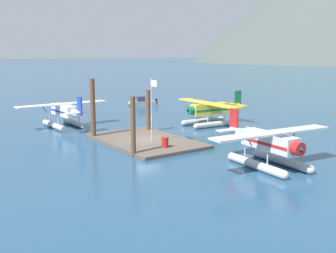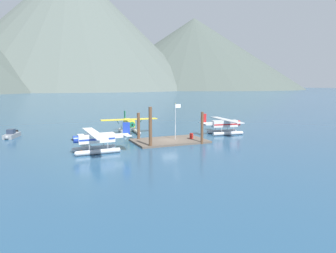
# 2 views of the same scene
# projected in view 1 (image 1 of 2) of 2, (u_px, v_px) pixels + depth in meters

# --- Properties ---
(ground_plane) EXTENTS (1200.00, 1200.00, 0.00)m
(ground_plane) POSITION_uv_depth(u_px,v_px,m) (145.00, 142.00, 37.50)
(ground_plane) COLOR navy
(dock_platform) EXTENTS (11.34, 7.12, 0.30)m
(dock_platform) POSITION_uv_depth(u_px,v_px,m) (145.00, 141.00, 37.47)
(dock_platform) COLOR brown
(dock_platform) RESTS_ON ground
(piling_near_left) EXTENTS (0.48, 0.48, 5.88)m
(piling_near_left) POSITION_uv_depth(u_px,v_px,m) (93.00, 109.00, 38.61)
(piling_near_left) COLOR brown
(piling_near_left) RESTS_ON ground
(piling_near_right) EXTENTS (0.41, 0.41, 4.91)m
(piling_near_right) POSITION_uv_depth(u_px,v_px,m) (133.00, 127.00, 31.94)
(piling_near_right) COLOR brown
(piling_near_right) RESTS_ON ground
(piling_far_left) EXTENTS (0.47, 0.47, 4.50)m
(piling_far_left) POSITION_uv_depth(u_px,v_px,m) (148.00, 111.00, 42.12)
(piling_far_left) COLOR brown
(piling_far_left) RESTS_ON ground
(flagpole) EXTENTS (0.95, 0.10, 5.78)m
(flagpole) POSITION_uv_depth(u_px,v_px,m) (152.00, 102.00, 35.88)
(flagpole) COLOR silver
(flagpole) RESTS_ON dock_platform
(fuel_drum) EXTENTS (0.62, 0.62, 0.88)m
(fuel_drum) POSITION_uv_depth(u_px,v_px,m) (165.00, 142.00, 34.19)
(fuel_drum) COLOR #AD1E19
(fuel_drum) RESTS_ON dock_platform
(mooring_buoy) EXTENTS (0.63, 0.63, 0.63)m
(mooring_buoy) POSITION_uv_depth(u_px,v_px,m) (49.00, 123.00, 46.31)
(mooring_buoy) COLOR orange
(mooring_buoy) RESTS_ON ground
(seaplane_silver_stbd_fwd) EXTENTS (7.96, 10.49, 3.84)m
(seaplane_silver_stbd_fwd) POSITION_uv_depth(u_px,v_px,m) (269.00, 146.00, 29.14)
(seaplane_silver_stbd_fwd) COLOR #B7BABF
(seaplane_silver_stbd_fwd) RESTS_ON ground
(seaplane_white_port_aft) EXTENTS (7.98, 10.44, 3.84)m
(seaplane_white_port_aft) POSITION_uv_depth(u_px,v_px,m) (64.00, 113.00, 45.01)
(seaplane_white_port_aft) COLOR #B7BABF
(seaplane_white_port_aft) RESTS_ON ground
(seaplane_yellow_bow_left) EXTENTS (10.48, 7.97, 3.84)m
(seaplane_yellow_bow_left) POSITION_uv_depth(u_px,v_px,m) (210.00, 112.00, 46.24)
(seaplane_yellow_bow_left) COLOR #B7BABF
(seaplane_yellow_bow_left) RESTS_ON ground
(boat_grey_open_west) EXTENTS (2.72, 4.73, 1.50)m
(boat_grey_open_west) POSITION_uv_depth(u_px,v_px,m) (142.00, 103.00, 64.02)
(boat_grey_open_west) COLOR gray
(boat_grey_open_west) RESTS_ON ground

